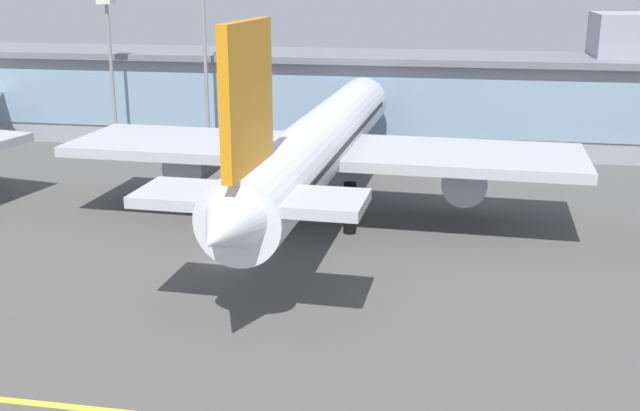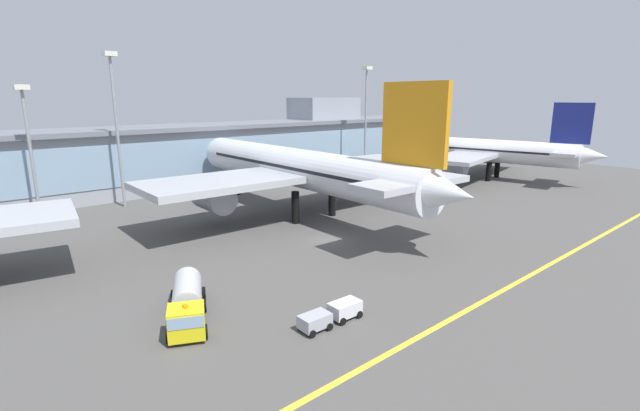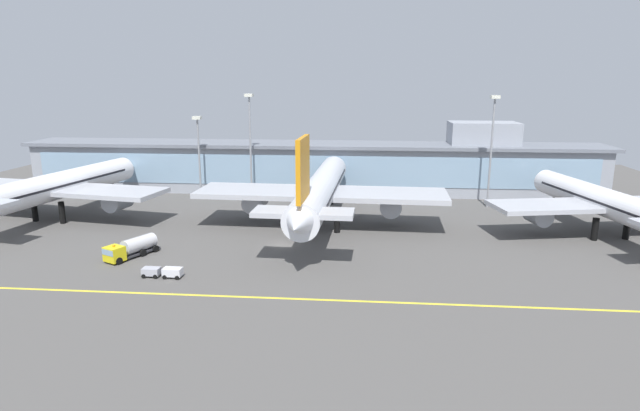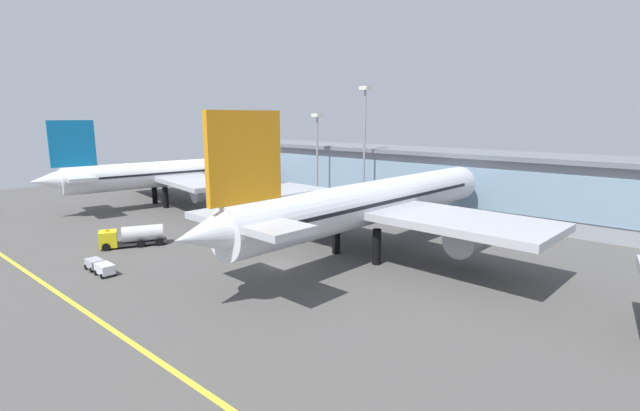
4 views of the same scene
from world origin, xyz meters
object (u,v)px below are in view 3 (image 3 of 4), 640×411
object	(u,v)px
airliner_near_right	(321,191)
baggage_tug_near	(163,272)
airliner_near_left	(57,187)
apron_light_mast_east	(250,131)
fuel_tanker_truck	(130,248)
apron_light_mast_centre	(198,143)
apron_light_mast_west	(492,135)
airliner_far_right	(604,202)

from	to	relation	value
airliner_near_right	baggage_tug_near	world-z (taller)	airliner_near_right
airliner_near_left	apron_light_mast_east	xyz separation A→B (m)	(34.18, 21.41, 9.21)
fuel_tanker_truck	apron_light_mast_centre	size ratio (longest dim) A/B	0.48
airliner_near_right	airliner_near_left	bearing A→B (deg)	90.28
airliner_near_right	baggage_tug_near	distance (m)	34.88
apron_light_mast_centre	apron_light_mast_west	bearing A→B (deg)	-2.79
fuel_tanker_truck	apron_light_mast_west	size ratio (longest dim) A/B	0.38
baggage_tug_near	apron_light_mast_east	xyz separation A→B (m)	(1.40, 51.05, 14.88)
airliner_near_right	fuel_tanker_truck	size ratio (longest dim) A/B	6.35
airliner_near_left	apron_light_mast_east	distance (m)	41.37
airliner_near_left	apron_light_mast_east	bearing A→B (deg)	-48.47
airliner_far_right	fuel_tanker_truck	distance (m)	80.34
airliner_far_right	baggage_tug_near	bearing A→B (deg)	99.99
fuel_tanker_truck	apron_light_mast_west	bearing A→B (deg)	148.76
airliner_near_left	baggage_tug_near	size ratio (longest dim) A/B	9.18
apron_light_mast_centre	apron_light_mast_east	world-z (taller)	apron_light_mast_east
airliner_near_right	baggage_tug_near	bearing A→B (deg)	147.07
baggage_tug_near	apron_light_mast_centre	world-z (taller)	apron_light_mast_centre
airliner_near_left	apron_light_mast_centre	size ratio (longest dim) A/B	2.73
apron_light_mast_east	airliner_far_right	bearing A→B (deg)	-19.23
apron_light_mast_centre	airliner_near_right	bearing A→B (deg)	-36.66
airliner_near_left	apron_light_mast_west	size ratio (longest dim) A/B	2.17
airliner_near_right	apron_light_mast_west	distance (m)	40.64
apron_light_mast_east	airliner_near_right	bearing A→B (deg)	-51.49
airliner_far_right	fuel_tanker_truck	size ratio (longest dim) A/B	5.11
baggage_tug_near	airliner_far_right	bearing A→B (deg)	23.05
fuel_tanker_truck	apron_light_mast_centre	distance (m)	44.33
fuel_tanker_truck	airliner_far_right	bearing A→B (deg)	130.34
airliner_near_right	fuel_tanker_truck	world-z (taller)	airliner_near_right
apron_light_mast_west	baggage_tug_near	bearing A→B (deg)	-138.78
airliner_near_left	baggage_tug_near	world-z (taller)	airliner_near_left
fuel_tanker_truck	baggage_tug_near	size ratio (longest dim) A/B	1.63
apron_light_mast_west	apron_light_mast_centre	bearing A→B (deg)	177.21
apron_light_mast_west	apron_light_mast_east	xyz separation A→B (m)	(-52.86, 3.52, 0.08)
airliner_near_right	fuel_tanker_truck	distance (m)	34.87
fuel_tanker_truck	baggage_tug_near	distance (m)	11.44
fuel_tanker_truck	apron_light_mast_east	xyz separation A→B (m)	(9.64, 43.15, 14.17)
fuel_tanker_truck	apron_light_mast_west	xyz separation A→B (m)	(62.50, 39.63, 14.09)
baggage_tug_near	apron_light_mast_centre	bearing A→B (deg)	103.50
airliner_near_right	apron_light_mast_west	bearing A→B (deg)	-59.02
airliner_near_left	airliner_far_right	world-z (taller)	airliner_near_left
airliner_near_left	baggage_tug_near	bearing A→B (deg)	-122.66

